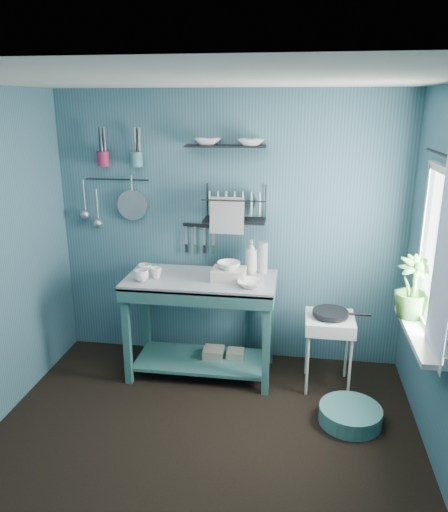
# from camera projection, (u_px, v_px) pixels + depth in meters

# --- Properties ---
(floor) EXTENTS (3.20, 3.20, 0.00)m
(floor) POSITION_uv_depth(u_px,v_px,m) (199.00, 451.00, 3.55)
(floor) COLOR black
(floor) RESTS_ON ground
(ceiling) EXTENTS (3.20, 3.20, 0.00)m
(ceiling) POSITION_uv_depth(u_px,v_px,m) (193.00, 79.00, 2.81)
(ceiling) COLOR silver
(ceiling) RESTS_ON ground
(wall_back) EXTENTS (3.20, 0.00, 3.20)m
(wall_back) POSITION_uv_depth(u_px,v_px,m) (229.00, 230.00, 4.60)
(wall_back) COLOR #355D6D
(wall_back) RESTS_ON ground
(wall_front) EXTENTS (3.20, 0.00, 3.20)m
(wall_front) POSITION_uv_depth(u_px,v_px,m) (111.00, 434.00, 1.76)
(wall_front) COLOR #355D6D
(wall_front) RESTS_ON ground
(work_counter) EXTENTS (1.40, 0.87, 0.92)m
(work_counter) POSITION_uv_depth(u_px,v_px,m) (201.00, 326.00, 4.46)
(work_counter) COLOR #306562
(work_counter) RESTS_ON floor
(mug_left) EXTENTS (0.12, 0.12, 0.10)m
(mug_left) POSITION_uv_depth(u_px,v_px,m) (141.00, 276.00, 4.23)
(mug_left) COLOR white
(mug_left) RESTS_ON work_counter
(mug_mid) EXTENTS (0.14, 0.14, 0.09)m
(mug_mid) POSITION_uv_depth(u_px,v_px,m) (156.00, 273.00, 4.31)
(mug_mid) COLOR white
(mug_mid) RESTS_ON work_counter
(mug_right) EXTENTS (0.17, 0.17, 0.10)m
(mug_right) POSITION_uv_depth(u_px,v_px,m) (145.00, 270.00, 4.39)
(mug_right) COLOR white
(mug_right) RESTS_ON work_counter
(wash_tub) EXTENTS (0.28, 0.22, 0.10)m
(wash_tub) POSITION_uv_depth(u_px,v_px,m) (229.00, 274.00, 4.26)
(wash_tub) COLOR beige
(wash_tub) RESTS_ON work_counter
(tub_bowl) EXTENTS (0.20, 0.19, 0.06)m
(tub_bowl) POSITION_uv_depth(u_px,v_px,m) (229.00, 265.00, 4.24)
(tub_bowl) COLOR white
(tub_bowl) RESTS_ON wash_tub
(soap_bottle) EXTENTS (0.11, 0.12, 0.30)m
(soap_bottle) POSITION_uv_depth(u_px,v_px,m) (251.00, 257.00, 4.42)
(soap_bottle) COLOR beige
(soap_bottle) RESTS_ON work_counter
(water_bottle) EXTENTS (0.09, 0.09, 0.28)m
(water_bottle) POSITION_uv_depth(u_px,v_px,m) (263.00, 258.00, 4.42)
(water_bottle) COLOR #9EA9B1
(water_bottle) RESTS_ON work_counter
(counter_bowl) EXTENTS (0.22, 0.22, 0.05)m
(counter_bowl) POSITION_uv_depth(u_px,v_px,m) (250.00, 283.00, 4.12)
(counter_bowl) COLOR white
(counter_bowl) RESTS_ON work_counter
(hotplate_stand) EXTENTS (0.45, 0.45, 0.65)m
(hotplate_stand) POSITION_uv_depth(u_px,v_px,m) (328.00, 352.00, 4.29)
(hotplate_stand) COLOR silver
(hotplate_stand) RESTS_ON floor
(frying_pan) EXTENTS (0.30, 0.30, 0.03)m
(frying_pan) POSITION_uv_depth(u_px,v_px,m) (330.00, 313.00, 4.18)
(frying_pan) COLOR black
(frying_pan) RESTS_ON hotplate_stand
(knife_strip) EXTENTS (0.32, 0.06, 0.03)m
(knife_strip) POSITION_uv_depth(u_px,v_px,m) (200.00, 226.00, 4.60)
(knife_strip) COLOR black
(knife_strip) RESTS_ON wall_back
(dish_rack) EXTENTS (0.58, 0.32, 0.32)m
(dish_rack) POSITION_uv_depth(u_px,v_px,m) (235.00, 204.00, 4.39)
(dish_rack) COLOR black
(dish_rack) RESTS_ON wall_back
(upper_shelf) EXTENTS (0.71, 0.22, 0.01)m
(upper_shelf) POSITION_uv_depth(u_px,v_px,m) (226.00, 146.00, 4.28)
(upper_shelf) COLOR black
(upper_shelf) RESTS_ON wall_back
(shelf_bowl_left) EXTENTS (0.23, 0.23, 0.06)m
(shelf_bowl_left) POSITION_uv_depth(u_px,v_px,m) (208.00, 137.00, 4.28)
(shelf_bowl_left) COLOR white
(shelf_bowl_left) RESTS_ON upper_shelf
(shelf_bowl_right) EXTENTS (0.25, 0.25, 0.05)m
(shelf_bowl_right) POSITION_uv_depth(u_px,v_px,m) (251.00, 138.00, 4.23)
(shelf_bowl_right) COLOR white
(shelf_bowl_right) RESTS_ON upper_shelf
(utensil_cup_magenta) EXTENTS (0.11, 0.11, 0.13)m
(utensil_cup_magenta) POSITION_uv_depth(u_px,v_px,m) (103.00, 159.00, 4.50)
(utensil_cup_magenta) COLOR maroon
(utensil_cup_magenta) RESTS_ON wall_back
(utensil_cup_teal) EXTENTS (0.11, 0.11, 0.13)m
(utensil_cup_teal) POSITION_uv_depth(u_px,v_px,m) (136.00, 159.00, 4.45)
(utensil_cup_teal) COLOR teal
(utensil_cup_teal) RESTS_ON wall_back
(colander) EXTENTS (0.28, 0.03, 0.28)m
(colander) POSITION_uv_depth(u_px,v_px,m) (132.00, 205.00, 4.62)
(colander) COLOR #ABAEB3
(colander) RESTS_ON wall_back
(ladle_outer) EXTENTS (0.01, 0.01, 0.30)m
(ladle_outer) POSITION_uv_depth(u_px,v_px,m) (84.00, 196.00, 4.67)
(ladle_outer) COLOR #ABAEB3
(ladle_outer) RESTS_ON wall_back
(ladle_inner) EXTENTS (0.01, 0.01, 0.30)m
(ladle_inner) POSITION_uv_depth(u_px,v_px,m) (97.00, 205.00, 4.68)
(ladle_inner) COLOR #ABAEB3
(ladle_inner) RESTS_ON wall_back
(hook_rail) EXTENTS (0.60, 0.01, 0.01)m
(hook_rail) POSITION_uv_depth(u_px,v_px,m) (117.00, 179.00, 4.59)
(hook_rail) COLOR black
(hook_rail) RESTS_ON wall_back
(window_glass) EXTENTS (0.00, 1.10, 1.10)m
(window_glass) POSITION_uv_depth(u_px,v_px,m) (442.00, 255.00, 3.34)
(window_glass) COLOR white
(window_glass) RESTS_ON wall_right
(windowsill) EXTENTS (0.16, 0.95, 0.04)m
(windowsill) POSITION_uv_depth(u_px,v_px,m) (418.00, 334.00, 3.52)
(windowsill) COLOR silver
(windowsill) RESTS_ON wall_right
(curtain) EXTENTS (0.00, 1.35, 1.35)m
(curtain) POSITION_uv_depth(u_px,v_px,m) (444.00, 261.00, 3.05)
(curtain) COLOR white
(curtain) RESTS_ON wall_right
(curtain_rod) EXTENTS (0.02, 1.05, 0.02)m
(curtain_rod) POSITION_uv_depth(u_px,v_px,m) (447.00, 156.00, 3.15)
(curtain_rod) COLOR black
(curtain_rod) RESTS_ON wall_right
(potted_plant) EXTENTS (0.33, 0.33, 0.47)m
(potted_plant) POSITION_uv_depth(u_px,v_px,m) (412.00, 288.00, 3.69)
(potted_plant) COLOR #346829
(potted_plant) RESTS_ON windowsill
(storage_tin_large) EXTENTS (0.18, 0.18, 0.22)m
(storage_tin_large) POSITION_uv_depth(u_px,v_px,m) (213.00, 359.00, 4.60)
(storage_tin_large) COLOR gray
(storage_tin_large) RESTS_ON floor
(storage_tin_small) EXTENTS (0.15, 0.15, 0.20)m
(storage_tin_small) POSITION_uv_depth(u_px,v_px,m) (235.00, 360.00, 4.60)
(storage_tin_small) COLOR gray
(storage_tin_small) RESTS_ON floor
(floor_basin) EXTENTS (0.48, 0.48, 0.13)m
(floor_basin) POSITION_uv_depth(u_px,v_px,m) (350.00, 415.00, 3.85)
(floor_basin) COLOR teal
(floor_basin) RESTS_ON floor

